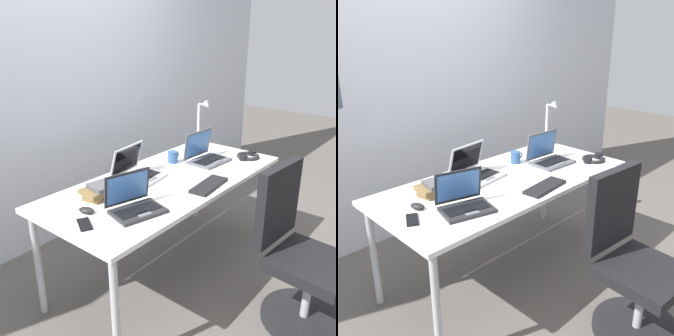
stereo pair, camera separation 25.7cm
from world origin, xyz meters
TOP-DOWN VIEW (x-y plane):
  - ground_plane at (0.00, 0.00)m, footprint 12.00×12.00m
  - wall_back at (-0.00, 1.10)m, footprint 6.00×0.13m
  - desk at (0.00, 0.00)m, footprint 1.80×0.80m
  - desk_lamp at (0.80, 0.28)m, footprint 0.12×0.18m
  - laptop_near_lamp at (0.46, 0.00)m, footprint 0.32×0.26m
  - laptop_by_keyboard at (-0.12, 0.16)m, footprint 0.34×0.31m
  - laptop_near_mouse at (-0.49, -0.16)m, footprint 0.34×0.30m
  - external_keyboard at (0.07, -0.29)m, footprint 0.34×0.15m
  - computer_mouse at (-0.68, 0.04)m, footprint 0.08×0.11m
  - cell_phone at (-0.77, -0.06)m, footprint 0.12×0.15m
  - headphones at (0.74, -0.21)m, footprint 0.21×0.18m
  - book_stack at (-0.48, 0.14)m, footprint 0.22×0.19m
  - coffee_mug at (0.28, 0.18)m, footprint 0.11×0.08m
  - office_chair at (0.13, -0.90)m, footprint 0.52×0.56m

SIDE VIEW (x-z plane):
  - ground_plane at x=0.00m, z-range 0.00..0.00m
  - office_chair at x=0.13m, z-range -0.09..0.88m
  - desk at x=0.00m, z-range 0.31..1.05m
  - cell_phone at x=-0.77m, z-range 0.74..0.75m
  - external_keyboard at x=0.07m, z-range 0.74..0.76m
  - headphones at x=0.74m, z-range 0.74..0.78m
  - computer_mouse at x=-0.68m, z-range 0.74..0.77m
  - book_stack at x=-0.48m, z-range 0.74..0.82m
  - coffee_mug at x=0.28m, z-range 0.74..0.83m
  - laptop_near_mouse at x=-0.49m, z-range 0.68..0.89m
  - laptop_by_keyboard at x=-0.12m, z-range 0.67..0.90m
  - laptop_near_lamp at x=0.46m, z-range 0.67..0.90m
  - desk_lamp at x=0.80m, z-range 0.74..1.14m
  - wall_back at x=0.00m, z-range 0.00..2.60m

